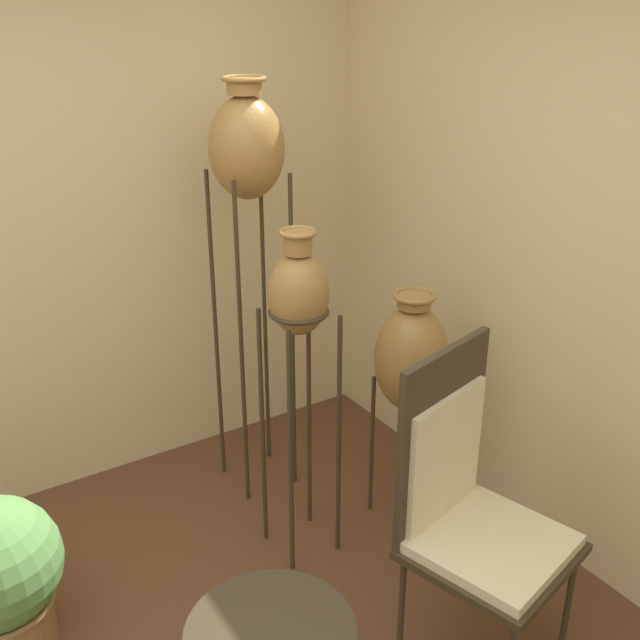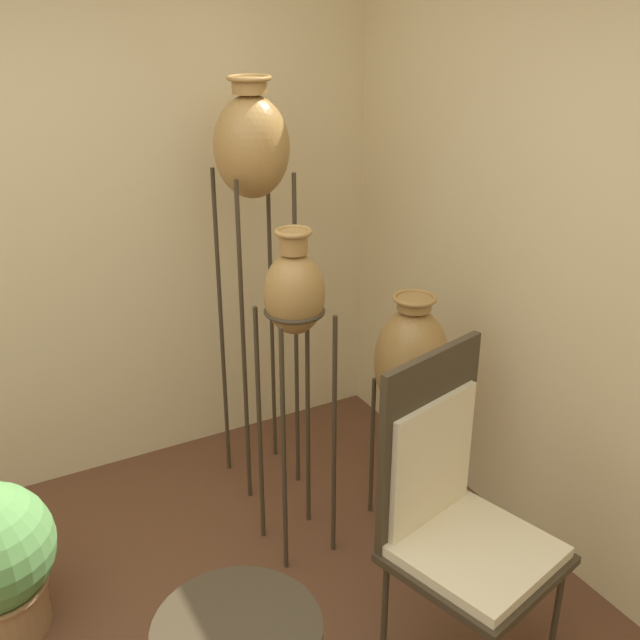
{
  "view_description": "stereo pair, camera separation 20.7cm",
  "coord_description": "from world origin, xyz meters",
  "px_view_note": "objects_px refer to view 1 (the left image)",
  "views": [
    {
      "loc": [
        -0.53,
        -1.55,
        2.28
      ],
      "look_at": [
        1.09,
        0.95,
        1.0
      ],
      "focal_mm": 42.0,
      "sensor_mm": 36.0,
      "label": 1
    },
    {
      "loc": [
        -0.35,
        -1.66,
        2.28
      ],
      "look_at": [
        1.09,
        0.95,
        1.0
      ],
      "focal_mm": 42.0,
      "sensor_mm": 36.0,
      "label": 2
    }
  ],
  "objects_px": {
    "vase_stand_tall": "(247,156)",
    "chair": "(469,502)",
    "vase_stand_medium": "(299,303)",
    "vase_stand_short": "(411,359)"
  },
  "relations": [
    {
      "from": "vase_stand_tall",
      "to": "chair",
      "type": "height_order",
      "value": "vase_stand_tall"
    },
    {
      "from": "vase_stand_medium",
      "to": "chair",
      "type": "relative_size",
      "value": 1.23
    },
    {
      "from": "vase_stand_medium",
      "to": "vase_stand_short",
      "type": "bearing_deg",
      "value": -8.71
    },
    {
      "from": "vase_stand_medium",
      "to": "vase_stand_short",
      "type": "height_order",
      "value": "vase_stand_medium"
    },
    {
      "from": "vase_stand_medium",
      "to": "vase_stand_short",
      "type": "xyz_separation_m",
      "value": [
        0.53,
        -0.08,
        -0.35
      ]
    },
    {
      "from": "vase_stand_medium",
      "to": "vase_stand_short",
      "type": "distance_m",
      "value": 0.64
    },
    {
      "from": "vase_stand_medium",
      "to": "chair",
      "type": "height_order",
      "value": "vase_stand_medium"
    },
    {
      "from": "vase_stand_tall",
      "to": "vase_stand_medium",
      "type": "bearing_deg",
      "value": -98.72
    },
    {
      "from": "vase_stand_tall",
      "to": "vase_stand_short",
      "type": "relative_size",
      "value": 1.75
    },
    {
      "from": "vase_stand_medium",
      "to": "chair",
      "type": "distance_m",
      "value": 0.98
    }
  ]
}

